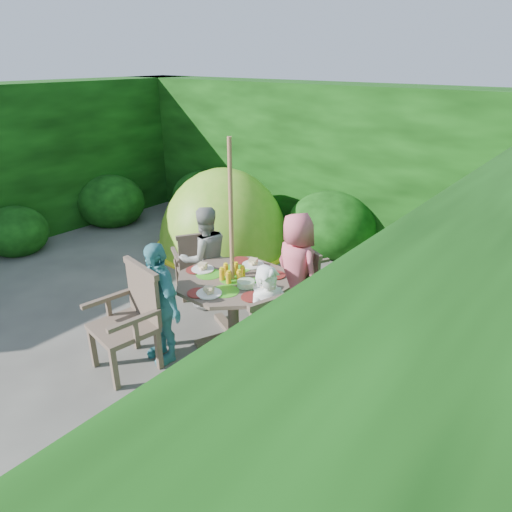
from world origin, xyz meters
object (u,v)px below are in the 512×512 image
Objects in this scene: parasol_pole at (232,246)px; child_front at (159,303)px; patio_table at (233,289)px; child_right at (269,325)px; garden_chair_left at (196,263)px; garden_chair_front at (130,318)px; child_left at (205,258)px; child_back at (297,269)px; garden_chair_back at (318,280)px; dome_tent at (224,246)px; garden_chair_right at (284,351)px.

parasol_pole reaches higher than child_front.
patio_table is 0.80m from child_right.
garden_chair_front is at bearing 52.85° from garden_chair_left.
child_left is 1.13m from child_back.
garden_chair_front is at bearing 142.84° from child_right.
garden_chair_left is 0.87× the size of garden_chair_front.
garden_chair_back is 2.54m from dome_tent.
garden_chair_right is 3.76m from dome_tent.
patio_table is 0.64× the size of dome_tent.
garden_chair_front is (-0.92, -2.00, 0.09)m from garden_chair_back.
dome_tent reaches higher than garden_chair_back.
parasol_pole is 1.85× the size of child_right.
parasol_pole reaches higher than garden_chair_front.
child_right reaches higher than garden_chair_back.
dome_tent reaches higher than garden_chair_right.
child_left is (0.28, -0.11, 0.18)m from garden_chair_left.
garden_chair_left is at bearing 120.18° from garden_chair_front.
garden_chair_back is (0.44, 1.01, -0.15)m from patio_table.
garden_chair_back is 0.64× the size of child_back.
child_front is (0.40, -1.06, -0.00)m from child_left.
patio_table is at bearing 79.48° from child_front.
child_left reaches higher than garden_chair_right.
garden_chair_left is 1.03× the size of garden_chair_back.
child_front is (0.68, -1.17, 0.17)m from garden_chair_left.
child_right reaches higher than garden_chair_left.
child_right is 1.13m from child_front.
garden_chair_right is 1.56m from garden_chair_front.
child_front is (-0.33, -0.73, 0.03)m from patio_table.
child_left is 2.06m from dome_tent.
dome_tent is at bearing 5.66° from garden_chair_back.
garden_chair_front is at bearing -104.69° from child_front.
garden_chair_front reaches higher than garden_chair_back.
garden_chair_left is (-1.01, 0.44, -0.63)m from parasol_pole.
patio_table is 1.88× the size of garden_chair_left.
child_left is 1.13m from child_front.
child_back is at bearing 79.78° from child_front.
garden_chair_right is at bearing 97.98° from garden_chair_left.
garden_chair_right is at bearing -24.58° from parasol_pole.
dome_tent is (-2.61, 2.23, -0.60)m from child_right.
patio_table is 1.77× the size of garden_chair_right.
parasol_pole reaches higher than garden_chair_right.
child_back is at bearing 74.55° from garden_chair_front.
child_back is (-0.12, -0.28, 0.21)m from garden_chair_back.
garden_chair_front is (-1.47, -0.53, 0.04)m from garden_chair_right.
parasol_pole reaches higher than child_right.
child_front is 3.12m from dome_tent.
dome_tent is (-2.21, 1.17, -0.66)m from child_back.
garden_chair_front is 1.35m from child_left.
child_right is at bearing 98.23° from garden_chair_left.
patio_table is at bearing -11.37° from parasol_pole.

